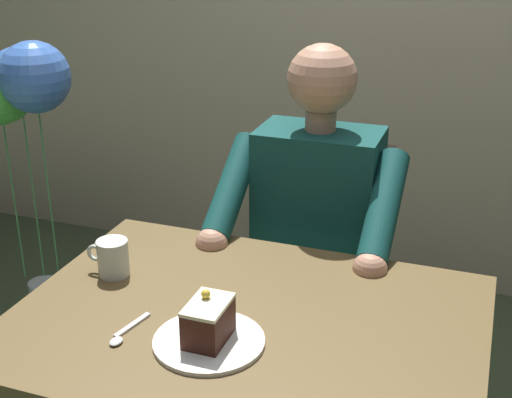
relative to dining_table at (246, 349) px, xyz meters
name	(u,v)px	position (x,y,z in m)	size (l,w,h in m)	color
dining_table	(246,349)	(0.00, 0.00, 0.00)	(1.06, 0.78, 0.72)	brown
chair	(322,268)	(0.00, -0.71, -0.15)	(0.42, 0.42, 0.89)	#49372D
seated_person	(310,249)	(0.00, -0.54, 0.00)	(0.53, 0.58, 1.24)	#10413E
dessert_plate	(209,341)	(0.04, 0.12, 0.09)	(0.24, 0.24, 0.01)	white
cake_slice	(208,321)	(0.04, 0.12, 0.14)	(0.08, 0.12, 0.11)	#3B1C13
coffee_cup	(112,257)	(0.39, -0.08, 0.14)	(0.11, 0.08, 0.09)	silver
dessert_spoon	(124,334)	(0.22, 0.16, 0.09)	(0.04, 0.14, 0.01)	silver
balloon_display	(18,100)	(1.15, -0.74, 0.31)	(0.41, 0.27, 1.16)	#B2C1C6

